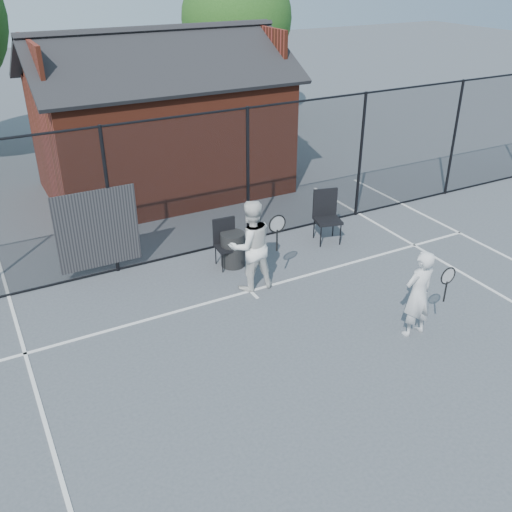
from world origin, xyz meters
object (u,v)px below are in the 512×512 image
chair_left (228,245)px  player_front (418,294)px  clubhouse (161,130)px  chair_right (328,218)px  waste_bin (233,249)px  player_back (251,245)px

chair_left → player_front: bearing=-60.2°
clubhouse → chair_right: size_ratio=5.68×
player_front → waste_bin: player_front is taller
player_front → chair_left: 4.02m
clubhouse → player_back: size_ratio=3.63×
chair_left → clubhouse: bearing=89.1°
clubhouse → waste_bin: 5.07m
player_back → player_front: bearing=-57.3°
player_back → chair_right: 2.63m
chair_left → chair_right: bearing=4.2°
player_back → waste_bin: 1.10m
player_back → chair_right: size_ratio=1.57×
chair_right → waste_bin: bearing=-165.4°
player_front → chair_left: (-1.74, 3.62, -0.29)m
clubhouse → player_back: clubhouse is taller
clubhouse → chair_right: 5.40m
player_front → chair_left: bearing=115.6°
waste_bin → chair_left: bearing=180.0°
clubhouse → player_front: clubhouse is taller
waste_bin → player_front: bearing=-65.8°
clubhouse → player_back: (-0.41, -5.86, -0.71)m
player_front → clubhouse: bearing=98.7°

